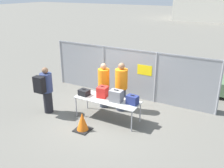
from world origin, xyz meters
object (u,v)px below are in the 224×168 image
Objects in this scene: security_worker_near at (121,86)px; suitcase_grey at (116,96)px; traffic_cone at (82,122)px; traveler_hooded at (46,89)px; suitcase_navy at (132,100)px; suitcase_red at (103,92)px; security_worker_far at (104,85)px; inspection_table at (107,101)px; suitcase_black at (84,92)px; utility_trailer at (204,83)px.

suitcase_grey is at bearing 102.45° from security_worker_near.
traffic_cone is at bearing 74.14° from security_worker_near.
security_worker_near reaches higher than traveler_hooded.
suitcase_navy reaches higher than traffic_cone.
security_worker_far is at bearing 117.65° from suitcase_red.
security_worker_near is (-0.78, 0.76, 0.05)m from suitcase_navy.
inspection_table is 5.68× the size of suitcase_red.
traffic_cone is at bearing -94.04° from suitcase_red.
suitcase_red is at bearing 178.82° from suitcase_navy.
inspection_table is 2.23m from traveler_hooded.
suitcase_black is at bearing 40.03° from security_worker_near.
traffic_cone is (-0.65, -1.03, -0.64)m from suitcase_grey.
suitcase_navy is 0.65× the size of traffic_cone.
suitcase_red is at bearing 16.36° from traveler_hooded.
suitcase_red is 0.23× the size of traveler_hooded.
inspection_table is 5.94× the size of suitcase_black.
utility_trailer is (2.34, 3.30, -0.54)m from security_worker_near.
suitcase_grey is (0.57, -0.09, 0.01)m from suitcase_red.
suitcase_black is at bearing -128.13° from utility_trailer.
suitcase_black reaches higher than traffic_cone.
security_worker_near is at bearing 65.39° from suitcase_red.
security_worker_near is at bearing 105.68° from suitcase_grey.
security_worker_near is at bearing 77.37° from traffic_cone.
suitcase_grey is at bearing -117.08° from utility_trailer.
traveler_hooded is at bearing -166.56° from suitcase_navy.
traveler_hooded reaches higher than suitcase_red.
utility_trailer is (2.44, 4.14, -0.29)m from inspection_table.
suitcase_black is 0.96× the size of suitcase_red.
inspection_table is at bearing -120.50° from utility_trailer.
traveler_hooded is (-2.12, -0.64, 0.24)m from inspection_table.
traffic_cone is (0.28, -1.80, -0.60)m from security_worker_far.
traveler_hooded is at bearing 168.05° from traffic_cone.
suitcase_navy is 1.73m from traffic_cone.
inspection_table is 0.40m from suitcase_grey.
suitcase_red is at bearing 171.25° from suitcase_grey.
inspection_table is 0.87m from security_worker_near.
suitcase_red is 2.02m from traveler_hooded.
suitcase_navy is at bearing 4.82° from inspection_table.
suitcase_navy reaches higher than inspection_table.
suitcase_grey is 0.25× the size of traveler_hooded.
suitcase_red reaches higher than suitcase_black.
suitcase_navy is (0.88, 0.07, 0.19)m from inspection_table.
security_worker_far is (-0.60, 0.78, 0.19)m from inspection_table.
security_worker_far is at bearing 1.27° from security_worker_near.
security_worker_far is (-1.47, 0.70, 0.00)m from suitcase_navy.
security_worker_near is (0.10, 0.83, 0.24)m from inspection_table.
traveler_hooded reaches higher than utility_trailer.
security_worker_far is (-0.36, 0.68, -0.04)m from suitcase_red.
traveler_hooded reaches higher than inspection_table.
suitcase_navy is at bearing 5.16° from suitcase_black.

